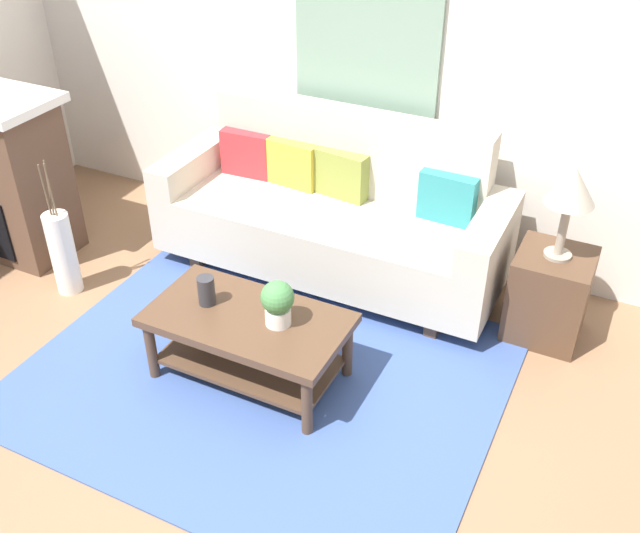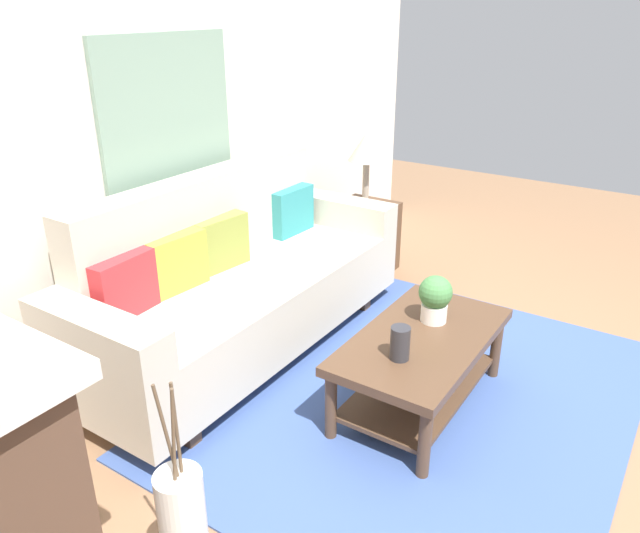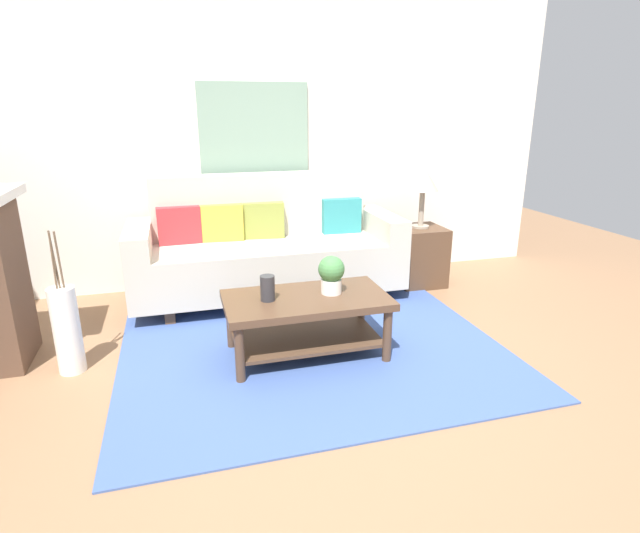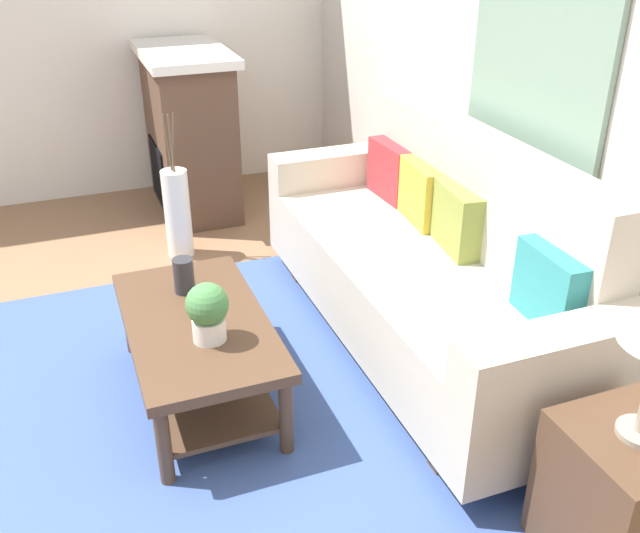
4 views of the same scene
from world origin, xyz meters
TOP-DOWN VIEW (x-y plane):
  - ground_plane at (0.00, 0.00)m, footprint 9.76×9.76m
  - wall_back at (0.00, 2.20)m, footprint 5.76×0.10m
  - area_rug at (0.00, 0.50)m, footprint 2.63×2.13m
  - couch at (-0.11, 1.67)m, footprint 2.32×0.84m
  - throw_pillow_crimson at (-0.85, 1.79)m, footprint 0.37×0.14m
  - throw_pillow_mustard at (-0.48, 1.79)m, footprint 0.37×0.15m
  - throw_pillow_olive at (-0.11, 1.79)m, footprint 0.37×0.16m
  - throw_pillow_teal at (0.62, 1.79)m, footprint 0.37×0.14m
  - coffee_table at (-0.06, 0.47)m, footprint 1.10×0.60m
  - tabletop_vase at (-0.32, 0.48)m, footprint 0.10×0.10m
  - potted_plant_tabletop at (0.12, 0.49)m, footprint 0.18×0.18m
  - side_table at (1.35, 1.61)m, footprint 0.44×0.44m
  - table_lamp at (1.35, 1.61)m, footprint 0.28×0.28m
  - floor_vase at (-1.59, 0.67)m, footprint 0.17×0.17m
  - floor_vase_branch_a at (-1.57, 0.67)m, footprint 0.02×0.02m
  - floor_vase_branch_b at (-1.60, 0.69)m, footprint 0.03×0.05m
  - floor_vase_branch_c at (-1.60, 0.65)m, footprint 0.02×0.03m
  - framed_painting at (-0.11, 2.13)m, footprint 1.00×0.03m

SIDE VIEW (x-z plane):
  - ground_plane at x=0.00m, z-range 0.00..0.00m
  - area_rug at x=0.00m, z-range 0.00..0.01m
  - side_table at x=1.35m, z-range 0.00..0.56m
  - floor_vase at x=-1.59m, z-range 0.00..0.57m
  - coffee_table at x=-0.06m, z-range 0.10..0.53m
  - couch at x=-0.11m, z-range -0.11..0.97m
  - tabletop_vase at x=-0.32m, z-range 0.43..0.60m
  - potted_plant_tabletop at x=0.12m, z-range 0.44..0.70m
  - throw_pillow_crimson at x=-0.85m, z-range 0.52..0.84m
  - throw_pillow_mustard at x=-0.48m, z-range 0.52..0.84m
  - throw_pillow_olive at x=-0.11m, z-range 0.52..0.84m
  - throw_pillow_teal at x=0.62m, z-range 0.52..0.84m
  - floor_vase_branch_a at x=-1.57m, z-range 0.57..0.93m
  - floor_vase_branch_b at x=-1.60m, z-range 0.57..0.93m
  - floor_vase_branch_c at x=-1.60m, z-range 0.57..0.93m
  - table_lamp at x=1.35m, z-range 0.71..1.28m
  - wall_back at x=0.00m, z-range 0.00..2.70m
  - framed_painting at x=-0.11m, z-range 0.94..1.86m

